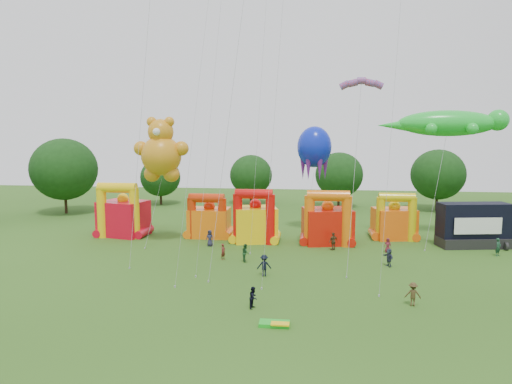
# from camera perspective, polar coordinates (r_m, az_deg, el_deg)

# --- Properties ---
(ground) EXTENTS (160.00, 160.00, 0.00)m
(ground) POSITION_cam_1_polar(r_m,az_deg,el_deg) (29.33, 0.32, -17.96)
(ground) COLOR #2A4F16
(ground) RESTS_ON ground
(tree_ring) EXTENTS (119.93, 122.00, 12.07)m
(tree_ring) POSITION_cam_1_polar(r_m,az_deg,el_deg) (28.02, -1.85, -5.62)
(tree_ring) COLOR #352314
(tree_ring) RESTS_ON ground
(bouncy_castle_0) EXTENTS (6.15, 5.35, 6.80)m
(bouncy_castle_0) POSITION_cam_1_polar(r_m,az_deg,el_deg) (59.17, -16.34, -2.82)
(bouncy_castle_0) COLOR red
(bouncy_castle_0) RESTS_ON ground
(bouncy_castle_1) EXTENTS (4.83, 3.88, 5.54)m
(bouncy_castle_1) POSITION_cam_1_polar(r_m,az_deg,el_deg) (56.53, -5.90, -3.49)
(bouncy_castle_1) COLOR orange
(bouncy_castle_1) RESTS_ON ground
(bouncy_castle_2) EXTENTS (5.63, 4.92, 6.37)m
(bouncy_castle_2) POSITION_cam_1_polar(r_m,az_deg,el_deg) (53.65, -0.11, -3.69)
(bouncy_castle_2) COLOR yellow
(bouncy_castle_2) RESTS_ON ground
(bouncy_castle_3) EXTENTS (6.12, 5.32, 6.35)m
(bouncy_castle_3) POSITION_cam_1_polar(r_m,az_deg,el_deg) (53.39, 8.92, -3.84)
(bouncy_castle_3) COLOR red
(bouncy_castle_3) RESTS_ON ground
(bouncy_castle_4) EXTENTS (5.30, 4.57, 5.75)m
(bouncy_castle_4) POSITION_cam_1_polar(r_m,az_deg,el_deg) (57.69, 16.90, -3.47)
(bouncy_castle_4) COLOR #F55A0D
(bouncy_castle_4) RESTS_ON ground
(stage_trailer) EXTENTS (8.08, 4.19, 5.00)m
(stage_trailer) POSITION_cam_1_polar(r_m,az_deg,el_deg) (56.79, 25.54, -3.81)
(stage_trailer) COLOR black
(stage_trailer) RESTS_ON ground
(teddy_bear_kite) EXTENTS (6.40, 5.14, 14.65)m
(teddy_bear_kite) POSITION_cam_1_polar(r_m,az_deg,el_deg) (52.87, -11.94, 3.53)
(teddy_bear_kite) COLOR orange
(teddy_bear_kite) RESTS_ON ground
(gecko_kite) EXTENTS (15.16, 9.99, 15.60)m
(gecko_kite) POSITION_cam_1_polar(r_m,az_deg,el_deg) (57.03, 22.00, 2.79)
(gecko_kite) COLOR green
(gecko_kite) RESTS_ON ground
(octopus_kite) EXTENTS (4.40, 10.88, 13.73)m
(octopus_kite) POSITION_cam_1_polar(r_m,az_deg,el_deg) (57.63, 7.02, 2.29)
(octopus_kite) COLOR #0C20BD
(octopus_kite) RESTS_ON ground
(parafoil_kites) EXTENTS (24.53, 10.91, 32.87)m
(parafoil_kites) POSITION_cam_1_polar(r_m,az_deg,el_deg) (42.12, -2.49, 8.29)
(parafoil_kites) COLOR red
(parafoil_kites) RESTS_ON ground
(diamond_kites) EXTENTS (18.99, 18.16, 43.39)m
(diamond_kites) POSITION_cam_1_polar(r_m,az_deg,el_deg) (42.20, 1.14, 13.02)
(diamond_kites) COLOR red
(diamond_kites) RESTS_ON ground
(folded_kite_bundle) EXTENTS (2.00, 1.10, 0.31)m
(folded_kite_bundle) POSITION_cam_1_polar(r_m,az_deg,el_deg) (31.17, 2.40, -16.13)
(folded_kite_bundle) COLOR green
(folded_kite_bundle) RESTS_ON ground
(spectator_0) EXTENTS (0.99, 0.73, 1.85)m
(spectator_0) POSITION_cam_1_polar(r_m,az_deg,el_deg) (52.00, -5.79, -5.76)
(spectator_0) COLOR #222339
(spectator_0) RESTS_ON ground
(spectator_1) EXTENTS (0.63, 0.71, 1.62)m
(spectator_1) POSITION_cam_1_polar(r_m,az_deg,el_deg) (46.40, -4.12, -7.45)
(spectator_1) COLOR maroon
(spectator_1) RESTS_ON ground
(spectator_2) EXTENTS (0.87, 1.01, 1.78)m
(spectator_2) POSITION_cam_1_polar(r_m,az_deg,el_deg) (45.56, -1.32, -7.61)
(spectator_2) COLOR #1C4621
(spectator_2) RESTS_ON ground
(spectator_3) EXTENTS (1.36, 0.93, 1.95)m
(spectator_3) POSITION_cam_1_polar(r_m,az_deg,el_deg) (40.94, 1.02, -9.17)
(spectator_3) COLOR black
(spectator_3) RESTS_ON ground
(spectator_4) EXTENTS (1.20, 1.08, 1.96)m
(spectator_4) POSITION_cam_1_polar(r_m,az_deg,el_deg) (50.65, 9.65, -6.10)
(spectator_4) COLOR #49361D
(spectator_4) RESTS_ON ground
(spectator_5) EXTENTS (1.09, 1.69, 1.74)m
(spectator_5) POSITION_cam_1_polar(r_m,az_deg,el_deg) (45.73, 16.28, -7.86)
(spectator_5) COLOR #2A2F46
(spectator_5) RESTS_ON ground
(spectator_6) EXTENTS (0.88, 0.70, 1.56)m
(spectator_6) POSITION_cam_1_polar(r_m,az_deg,el_deg) (51.03, 16.15, -6.42)
(spectator_6) COLOR maroon
(spectator_6) RESTS_ON ground
(spectator_7) EXTENTS (0.81, 0.79, 1.88)m
(spectator_7) POSITION_cam_1_polar(r_m,az_deg,el_deg) (53.84, 28.02, -6.10)
(spectator_7) COLOR #183E29
(spectator_7) RESTS_ON ground
(spectator_8) EXTENTS (0.77, 0.89, 1.59)m
(spectator_8) POSITION_cam_1_polar(r_m,az_deg,el_deg) (33.80, -0.32, -13.04)
(spectator_8) COLOR black
(spectator_8) RESTS_ON ground
(spectator_9) EXTENTS (1.20, 0.76, 1.77)m
(spectator_9) POSITION_cam_1_polar(r_m,az_deg,el_deg) (36.07, 19.02, -11.98)
(spectator_9) COLOR #43341A
(spectator_9) RESTS_ON ground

